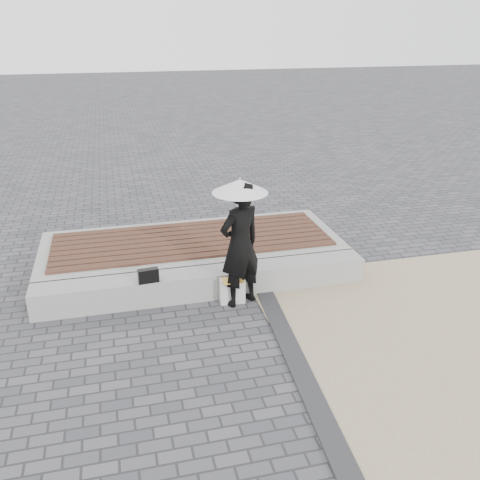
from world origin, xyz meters
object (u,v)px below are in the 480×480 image
Objects in this scene: handbag at (148,276)px; woman at (240,245)px; canvas_tote at (232,291)px; seating_ledge at (205,283)px; parasol at (240,186)px.

woman is at bearing -14.09° from handbag.
handbag is (-1.30, 0.20, -0.42)m from woman.
handbag is at bearing 175.07° from canvas_tote.
woman reaches higher than seating_ledge.
woman reaches higher than handbag.
parasol is (-0.00, 0.00, 0.87)m from woman.
handbag is 0.76× the size of canvas_tote.
handbag is (-0.84, -0.17, 0.30)m from seating_ledge.
woman reaches higher than canvas_tote.
parasol is at bearing -24.92° from woman.
woman is (0.45, -0.36, 0.72)m from seating_ledge.
parasol is 2.55× the size of canvas_tote.
seating_ledge is at bearing 139.02° from canvas_tote.
canvas_tote is (1.19, -0.17, -0.31)m from handbag.
woman is 4.82× the size of canvas_tote.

